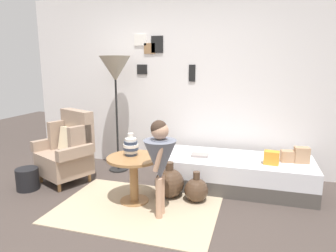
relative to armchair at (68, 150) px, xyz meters
name	(u,v)px	position (x,y,z in m)	size (l,w,h in m)	color
ground_plane	(126,228)	(1.26, -0.92, -0.44)	(12.00, 12.00, 0.00)	#423833
gallery_wall	(178,83)	(1.26, 1.03, 0.86)	(4.80, 0.12, 2.60)	silver
rug	(137,208)	(1.22, -0.50, -0.43)	(1.78, 1.25, 0.01)	tan
armchair	(68,150)	(0.00, 0.00, 0.00)	(0.89, 0.80, 0.97)	#9E7042
daybed	(236,173)	(2.22, 0.43, -0.24)	(1.91, 0.81, 0.40)	#4C4742
pillow_head	(302,155)	(2.99, 0.46, 0.06)	(0.17, 0.12, 0.19)	tan
pillow_mid	(288,156)	(2.84, 0.45, 0.03)	(0.18, 0.12, 0.14)	tan
pillow_back	(272,158)	(2.64, 0.29, 0.04)	(0.17, 0.12, 0.16)	orange
side_table	(134,169)	(1.12, -0.35, -0.04)	(0.61, 0.61, 0.55)	#9E7042
vase_striped	(131,146)	(1.07, -0.30, 0.22)	(0.17, 0.17, 0.26)	#2D384C
floor_lamp	(115,72)	(0.46, 0.58, 1.04)	(0.44, 0.44, 1.70)	black
person_child	(160,157)	(1.52, -0.60, 0.22)	(0.34, 0.34, 1.04)	tan
book_on_daybed	(200,155)	(1.75, 0.36, -0.02)	(0.22, 0.16, 0.03)	gray
demijohn_near	(169,183)	(1.47, -0.11, -0.26)	(0.36, 0.36, 0.44)	#473323
demijohn_far	(196,190)	(1.81, -0.14, -0.29)	(0.28, 0.28, 0.37)	#473323
magazine_basket	(28,179)	(-0.34, -0.42, -0.30)	(0.28, 0.28, 0.28)	black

